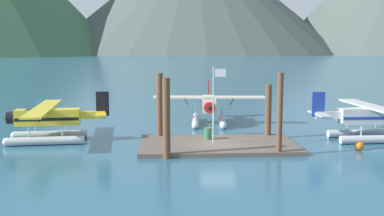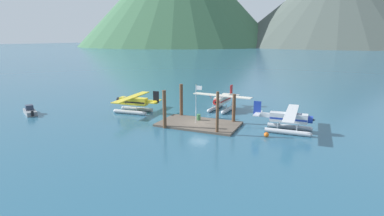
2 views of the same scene
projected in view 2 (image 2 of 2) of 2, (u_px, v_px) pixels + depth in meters
ground_plane at (199, 125)px, 43.32m from camera, size 1200.00×1200.00×0.00m
dock_platform at (199, 124)px, 43.28m from camera, size 11.38×6.59×0.30m
piling_near_left at (164, 109)px, 41.28m from camera, size 0.50×0.50×5.31m
piling_near_right at (217, 113)px, 38.59m from camera, size 0.38×0.38×5.60m
piling_far_left at (181, 101)px, 47.23m from camera, size 0.51×0.51×5.24m
piling_far_right at (234, 109)px, 43.74m from camera, size 0.49×0.49×4.34m
flagpole at (197, 99)px, 42.41m from camera, size 0.95×0.10×5.59m
fuel_drum at (199, 117)px, 44.71m from camera, size 0.62×0.62×0.88m
mooring_buoy at (266, 135)px, 37.98m from camera, size 0.65×0.65×0.65m
mountain_ridge_east_peak at (338, 2)px, 427.57m from camera, size 306.91×306.91×123.54m
seaplane_cream_bow_centre at (222, 101)px, 51.85m from camera, size 10.48×7.97×3.84m
seaplane_silver_stbd_fwd at (289, 120)px, 39.85m from camera, size 7.98×10.43×3.84m
seaplane_yellow_port_fwd at (133, 103)px, 50.32m from camera, size 7.96×10.48×3.84m
boat_grey_open_sw at (30, 111)px, 49.46m from camera, size 4.40×3.39×1.50m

